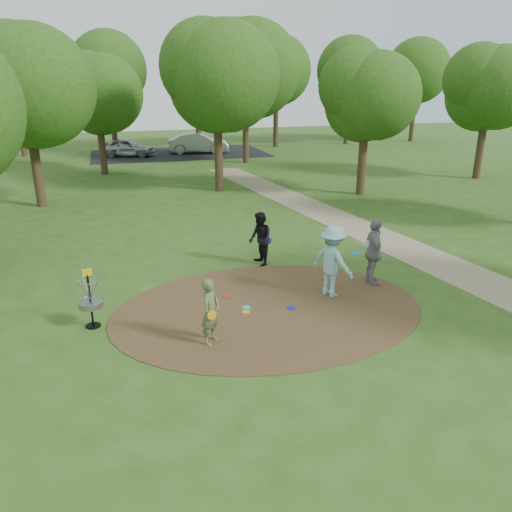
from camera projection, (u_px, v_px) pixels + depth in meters
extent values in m
plane|color=#2D5119|center=(269.00, 309.00, 13.37)|extent=(100.00, 100.00, 0.00)
cylinder|color=#47301C|center=(269.00, 309.00, 13.36)|extent=(8.40, 8.40, 0.02)
cube|color=#8C7A5B|center=(433.00, 260.00, 16.91)|extent=(7.55, 39.89, 0.01)
cube|color=black|center=(180.00, 153.00, 40.98)|extent=(14.00, 8.00, 0.01)
imported|color=#58663B|center=(211.00, 311.00, 11.41)|extent=(0.66, 0.70, 1.60)
cylinder|color=orange|center=(212.00, 315.00, 11.15)|extent=(0.22, 0.08, 0.22)
imported|color=#83BCC3|center=(332.00, 261.00, 13.89)|extent=(1.31, 1.52, 2.05)
cylinder|color=#0D81E3|center=(356.00, 253.00, 14.00)|extent=(0.29, 0.29, 0.08)
imported|color=black|center=(260.00, 239.00, 16.25)|extent=(0.72, 0.90, 1.78)
cylinder|color=#0D2ADD|center=(268.00, 241.00, 16.41)|extent=(0.23, 0.09, 0.22)
imported|color=gray|center=(374.00, 252.00, 14.65)|extent=(0.72, 1.25, 2.01)
cylinder|color=white|center=(367.00, 244.00, 14.53)|extent=(0.22, 0.08, 0.22)
cylinder|color=#19CBB5|center=(246.00, 307.00, 13.39)|extent=(0.22, 0.22, 0.02)
cylinder|color=#0B1EBF|center=(291.00, 308.00, 13.36)|extent=(0.22, 0.22, 0.02)
cylinder|color=#B42B12|center=(227.00, 297.00, 14.05)|extent=(0.22, 0.22, 0.02)
imported|color=#93959A|center=(128.00, 147.00, 39.19)|extent=(4.44, 2.97, 1.40)
imported|color=#96969D|center=(198.00, 143.00, 40.81)|extent=(5.14, 2.71, 1.61)
cylinder|color=orange|center=(246.00, 312.00, 13.13)|extent=(0.22, 0.22, 0.02)
cylinder|color=black|center=(91.00, 302.00, 12.20)|extent=(0.05, 0.05, 1.35)
cylinder|color=black|center=(93.00, 326.00, 12.42)|extent=(0.36, 0.36, 0.04)
cylinder|color=gray|center=(91.00, 304.00, 12.22)|extent=(0.60, 0.60, 0.16)
torus|color=gray|center=(90.00, 301.00, 12.19)|extent=(0.63, 0.63, 0.03)
torus|color=gray|center=(88.00, 280.00, 12.01)|extent=(0.58, 0.58, 0.02)
cube|color=yellow|center=(87.00, 272.00, 11.94)|extent=(0.22, 0.02, 0.18)
cylinder|color=#332316|center=(36.00, 167.00, 23.49)|extent=(0.44, 0.44, 3.80)
sphere|color=#244512|center=(25.00, 91.00, 22.35)|extent=(5.42, 5.42, 5.42)
cylinder|color=#332316|center=(218.00, 152.00, 26.74)|extent=(0.44, 0.44, 4.18)
sphere|color=#244512|center=(217.00, 81.00, 25.52)|extent=(5.56, 5.56, 5.56)
cylinder|color=#332316|center=(362.00, 160.00, 26.01)|extent=(0.44, 0.44, 3.61)
sphere|color=#244512|center=(366.00, 100.00, 25.00)|extent=(4.33, 4.33, 4.33)
cylinder|color=#332316|center=(102.00, 147.00, 31.58)|extent=(0.44, 0.44, 3.42)
sphere|color=#244512|center=(97.00, 97.00, 30.56)|extent=(4.78, 4.78, 4.78)
cylinder|color=#332316|center=(246.00, 132.00, 35.91)|extent=(0.44, 0.44, 4.37)
sphere|color=#244512|center=(245.00, 72.00, 34.55)|extent=(6.71, 6.71, 6.71)
cylinder|color=#332316|center=(480.00, 147.00, 30.20)|extent=(0.44, 0.44, 3.80)
sphere|color=#244512|center=(489.00, 91.00, 29.12)|extent=(4.77, 4.77, 4.77)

